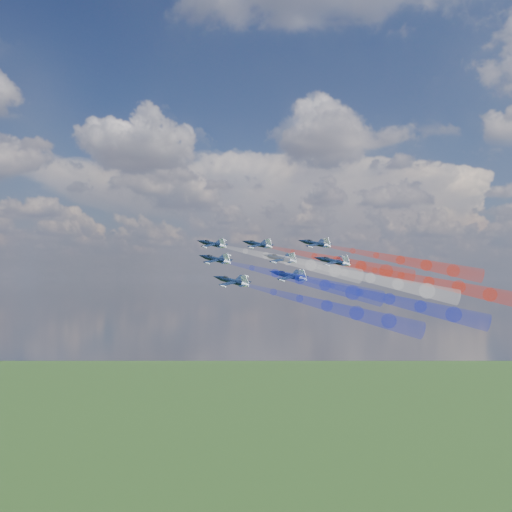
% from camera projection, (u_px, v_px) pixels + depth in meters
% --- Properties ---
extents(jet_lead, '(14.71, 13.00, 8.08)m').
position_uv_depth(jet_lead, '(212.00, 244.00, 184.15)').
color(jet_lead, black).
extents(trail_lead, '(44.25, 17.26, 13.90)m').
position_uv_depth(trail_lead, '(288.00, 260.00, 168.14)').
color(trail_lead, white).
extents(jet_inner_left, '(14.71, 13.00, 8.08)m').
position_uv_depth(jet_inner_left, '(216.00, 259.00, 167.92)').
color(jet_inner_left, black).
extents(trail_inner_left, '(44.25, 17.26, 13.90)m').
position_uv_depth(trail_inner_left, '(299.00, 279.00, 151.91)').
color(trail_inner_left, '#1722C6').
extents(jet_inner_right, '(14.71, 13.00, 8.08)m').
position_uv_depth(jet_inner_right, '(258.00, 244.00, 185.93)').
color(jet_inner_right, black).
extents(trail_inner_right, '(44.25, 17.26, 13.90)m').
position_uv_depth(trail_inner_right, '(337.00, 261.00, 169.92)').
color(trail_inner_right, red).
extents(jet_outer_left, '(14.71, 13.00, 8.08)m').
position_uv_depth(jet_outer_left, '(232.00, 281.00, 152.86)').
color(jet_outer_left, black).
extents(trail_outer_left, '(44.25, 17.26, 13.90)m').
position_uv_depth(trail_outer_left, '(327.00, 306.00, 136.85)').
color(trail_outer_left, '#1722C6').
extents(jet_center_third, '(14.71, 13.00, 8.08)m').
position_uv_depth(jet_center_third, '(281.00, 259.00, 169.44)').
color(jet_center_third, black).
extents(trail_center_third, '(44.25, 17.26, 13.90)m').
position_uv_depth(trail_center_third, '(370.00, 278.00, 153.43)').
color(trail_center_third, white).
extents(jet_outer_right, '(14.71, 13.00, 8.08)m').
position_uv_depth(jet_outer_right, '(315.00, 244.00, 184.55)').
color(jet_outer_right, black).
extents(trail_outer_right, '(44.25, 17.26, 13.90)m').
position_uv_depth(trail_outer_right, '(400.00, 260.00, 168.54)').
color(trail_outer_right, red).
extents(jet_rear_left, '(14.71, 13.00, 8.08)m').
position_uv_depth(jet_rear_left, '(289.00, 276.00, 155.08)').
color(jet_rear_left, black).
extents(trail_rear_left, '(44.25, 17.26, 13.90)m').
position_uv_depth(trail_rear_left, '(389.00, 299.00, 139.07)').
color(trail_rear_left, '#1722C6').
extents(jet_rear_right, '(14.71, 13.00, 8.08)m').
position_uv_depth(jet_rear_right, '(333.00, 261.00, 168.24)').
color(jet_rear_right, black).
extents(trail_rear_right, '(44.25, 17.26, 13.90)m').
position_uv_depth(trail_rear_right, '(429.00, 281.00, 152.23)').
color(trail_rear_right, red).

